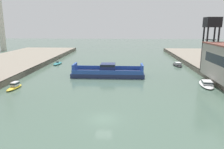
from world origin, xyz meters
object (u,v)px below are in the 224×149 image
moored_boat_far_left (58,63)px  crane_tower (212,28)px  smokestack_distant_a (0,13)px  chain_ferry (108,72)px  moored_boat_mid_left (14,86)px  moored_boat_near_right (206,84)px  moored_boat_near_left (178,64)px

moored_boat_far_left → crane_tower: size_ratio=0.46×
smokestack_distant_a → crane_tower: bearing=-32.3°
chain_ferry → moored_boat_mid_left: chain_ferry is taller
moored_boat_mid_left → smokestack_distant_a: (-42.82, 71.91, 19.46)m
moored_boat_mid_left → crane_tower: (46.94, 15.10, 12.42)m
moored_boat_near_right → crane_tower: size_ratio=0.59×
moored_boat_far_left → crane_tower: 51.16m
chain_ferry → moored_boat_near_left: size_ratio=2.64×
moored_boat_mid_left → crane_tower: crane_tower is taller
moored_boat_near_right → crane_tower: (3.85, 10.23, 12.48)m
crane_tower → smokestack_distant_a: (-89.76, 56.82, 7.04)m
chain_ferry → moored_boat_far_left: (-19.57, 17.42, -0.76)m
chain_ferry → moored_boat_near_right: size_ratio=2.33×
moored_boat_near_left → moored_boat_far_left: moored_boat_near_left is taller
chain_ferry → smokestack_distant_a: (-62.44, 58.19, 18.95)m
moored_boat_mid_left → crane_tower: size_ratio=0.38×
chain_ferry → moored_boat_far_left: bearing=138.3°
crane_tower → moored_boat_mid_left: bearing=-162.2°
chain_ferry → moored_boat_mid_left: size_ratio=3.57×
moored_boat_near_left → crane_tower: (4.50, -15.25, 12.50)m
chain_ferry → crane_tower: size_ratio=1.37×
moored_boat_near_right → moored_boat_mid_left: (-43.09, -4.87, 0.06)m
moored_boat_far_left → smokestack_distant_a: size_ratio=0.17×
moored_boat_near_right → moored_boat_far_left: moored_boat_near_right is taller
chain_ferry → moored_boat_near_left: chain_ferry is taller
chain_ferry → moored_boat_near_right: bearing=-20.7°
moored_boat_mid_left → crane_tower: 50.85m
moored_boat_near_right → crane_tower: crane_tower is taller
moored_boat_mid_left → smokestack_distant_a: size_ratio=0.14×
moored_boat_near_left → moored_boat_far_left: (-42.39, 0.80, -0.17)m
moored_boat_near_left → crane_tower: 20.23m
chain_ferry → moored_boat_mid_left: bearing=-145.0°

